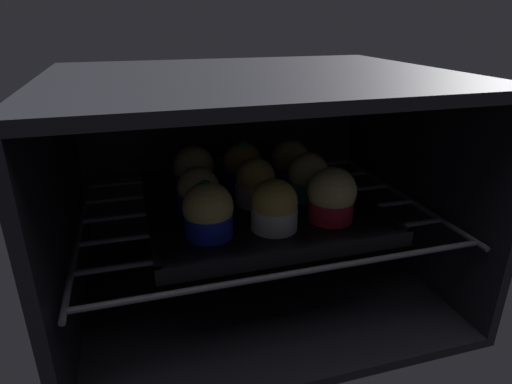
{
  "coord_description": "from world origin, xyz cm",
  "views": [
    {
      "loc": [
        -17.84,
        -39.22,
        43.12
      ],
      "look_at": [
        0.0,
        21.42,
        17.16
      ],
      "focal_mm": 30.18,
      "sensor_mm": 36.0,
      "label": 1
    }
  ],
  "objects": [
    {
      "name": "muffin_row1_col2",
      "position": [
        8.71,
        21.15,
        18.77
      ],
      "size": [
        6.54,
        6.54,
        7.74
      ],
      "color": "#0C8C84",
      "rests_on": "baking_tray"
    },
    {
      "name": "baking_tray",
      "position": [
        0.0,
        21.42,
        14.68
      ],
      "size": [
        34.29,
        34.29,
        2.2
      ],
      "color": "black",
      "rests_on": "oven_rack"
    },
    {
      "name": "muffin_row2_col1",
      "position": [
        -0.37,
        29.9,
        18.84
      ],
      "size": [
        6.76,
        6.76,
        8.3
      ],
      "color": "#1928B7",
      "rests_on": "baking_tray"
    },
    {
      "name": "muffin_row0_col2",
      "position": [
        8.88,
        12.77,
        18.88
      ],
      "size": [
        7.14,
        7.14,
        8.04
      ],
      "color": "red",
      "rests_on": "baking_tray"
    },
    {
      "name": "muffin_row1_col0",
      "position": [
        -9.19,
        21.16,
        18.34
      ],
      "size": [
        6.54,
        6.54,
        7.07
      ],
      "color": "#1928B7",
      "rests_on": "baking_tray"
    },
    {
      "name": "oven_rack",
      "position": [
        0.0,
        22.0,
        13.6
      ],
      "size": [
        54.8,
        42.0,
        0.8
      ],
      "color": "#51515B",
      "rests_on": "oven_cavity"
    },
    {
      "name": "muffin_row0_col0",
      "position": [
        -9.21,
        12.88,
        18.69
      ],
      "size": [
        6.88,
        6.88,
        7.95
      ],
      "color": "#1928B7",
      "rests_on": "baking_tray"
    },
    {
      "name": "muffin_row1_col1",
      "position": [
        -0.38,
        21.76,
        18.57
      ],
      "size": [
        6.54,
        6.54,
        7.48
      ],
      "color": "silver",
      "rests_on": "baking_tray"
    },
    {
      "name": "oven_cavity",
      "position": [
        0.0,
        26.25,
        17.0
      ],
      "size": [
        59.0,
        47.0,
        37.0
      ],
      "color": "black",
      "rests_on": "ground"
    },
    {
      "name": "muffin_row2_col0",
      "position": [
        -8.41,
        30.59,
        18.68
      ],
      "size": [
        6.9,
        6.9,
        7.64
      ],
      "color": "#7A238C",
      "rests_on": "baking_tray"
    },
    {
      "name": "muffin_row0_col1",
      "position": [
        0.05,
        12.34,
        18.45
      ],
      "size": [
        6.54,
        6.54,
        7.32
      ],
      "color": "silver",
      "rests_on": "baking_tray"
    },
    {
      "name": "muffin_row2_col2",
      "position": [
        9.0,
        30.23,
        18.52
      ],
      "size": [
        6.88,
        6.88,
        7.39
      ],
      "color": "#7A238C",
      "rests_on": "baking_tray"
    }
  ]
}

